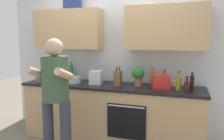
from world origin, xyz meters
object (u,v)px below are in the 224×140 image
object	(u,v)px
person_standing	(55,91)
bottle_hotsauce	(47,74)
bottle_soy	(192,83)
bottle_oil	(179,83)
cup_stoneware	(38,79)
grocery_bag_produce	(96,77)
mixing_bowl	(73,80)
bottle_wine	(187,86)
bottle_vinegar	(57,73)
bottle_juice	(152,78)
grocery_bag_crisps	(161,82)
bottle_soda	(71,72)
bottle_syrup	(164,79)
potted_herb	(138,75)
cup_coffee	(173,83)
knife_block	(118,78)

from	to	relation	value
person_standing	bottle_hotsauce	distance (m)	1.02
person_standing	bottle_soy	xyz separation A→B (m)	(1.65, 0.84, 0.05)
bottle_oil	cup_stoneware	bearing A→B (deg)	-177.36
grocery_bag_produce	mixing_bowl	bearing A→B (deg)	-178.85
bottle_soy	bottle_wine	bearing A→B (deg)	-114.65
bottle_wine	bottle_vinegar	world-z (taller)	bottle_vinegar
bottle_juice	grocery_bag_produce	world-z (taller)	bottle_juice
bottle_juice	grocery_bag_crisps	size ratio (longest dim) A/B	1.10
bottle_soda	cup_stoneware	distance (m)	0.57
person_standing	grocery_bag_crisps	xyz separation A→B (m)	(1.23, 0.80, 0.05)
bottle_juice	bottle_soda	distance (m)	1.43
bottle_syrup	mixing_bowl	size ratio (longest dim) A/B	0.92
bottle_wine	bottle_vinegar	size ratio (longest dim) A/B	0.73
potted_herb	bottle_soda	bearing A→B (deg)	172.30
bottle_juice	grocery_bag_crisps	xyz separation A→B (m)	(0.16, -0.23, -0.01)
mixing_bowl	potted_herb	size ratio (longest dim) A/B	0.89
bottle_oil	mixing_bowl	size ratio (longest dim) A/B	1.01
cup_coffee	potted_herb	bearing A→B (deg)	-163.83
bottle_soy	cup_stoneware	xyz separation A→B (m)	(-2.42, -0.17, -0.06)
bottle_soda	cup_coffee	xyz separation A→B (m)	(1.75, -0.02, -0.09)
knife_block	grocery_bag_produce	world-z (taller)	knife_block
bottle_oil	knife_block	size ratio (longest dim) A/B	0.93
bottle_vinegar	grocery_bag_crisps	xyz separation A→B (m)	(1.82, -0.17, -0.02)
bottle_wine	bottle_hotsauce	xyz separation A→B (m)	(-2.24, 0.08, 0.05)
person_standing	cup_coffee	world-z (taller)	person_standing
potted_herb	grocery_bag_crisps	distance (m)	0.37
bottle_oil	potted_herb	world-z (taller)	potted_herb
potted_herb	bottle_hotsauce	bearing A→B (deg)	-175.50
bottle_soy	bottle_hotsauce	xyz separation A→B (m)	(-2.31, -0.07, 0.03)
bottle_syrup	bottle_vinegar	distance (m)	1.84
cup_coffee	bottle_oil	bearing A→B (deg)	-73.29
bottle_oil	grocery_bag_produce	distance (m)	1.26
bottle_wine	mixing_bowl	xyz separation A→B (m)	(-1.78, 0.13, -0.04)
cup_stoneware	bottle_vinegar	bearing A→B (deg)	58.62
grocery_bag_produce	knife_block	bearing A→B (deg)	-1.91
bottle_syrup	bottle_vinegar	xyz separation A→B (m)	(-1.84, -0.05, 0.02)
mixing_bowl	grocery_bag_produce	xyz separation A→B (m)	(0.42, 0.01, 0.06)
bottle_juice	cup_stoneware	distance (m)	1.88
bottle_hotsauce	bottle_vinegar	world-z (taller)	bottle_hotsauce
bottle_syrup	cup_stoneware	xyz separation A→B (m)	(-2.03, -0.35, -0.05)
bottle_wine	potted_herb	xyz separation A→B (m)	(-0.70, 0.20, 0.09)
bottle_vinegar	bottle_soda	bearing A→B (deg)	20.45
person_standing	bottle_syrup	xyz separation A→B (m)	(1.26, 1.02, 0.05)
mixing_bowl	cup_stoneware	bearing A→B (deg)	-165.23
bottle_syrup	bottle_oil	distance (m)	0.33
cup_coffee	grocery_bag_crisps	xyz separation A→B (m)	(-0.16, -0.24, 0.05)
grocery_bag_produce	person_standing	bearing A→B (deg)	-104.48
bottle_wine	grocery_bag_crisps	xyz separation A→B (m)	(-0.35, 0.11, 0.02)
bottle_syrup	cup_coffee	bearing A→B (deg)	6.50
bottle_soy	grocery_bag_produce	distance (m)	1.43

